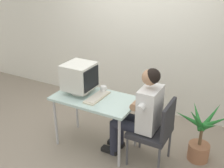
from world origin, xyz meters
TOP-DOWN VIEW (x-y plane):
  - ground_plane at (0.00, 0.00)m, footprint 12.00×12.00m
  - wall_back at (0.30, 1.40)m, footprint 8.00×0.10m
  - desk at (0.00, 0.00)m, footprint 1.11×0.62m
  - crt_monitor at (-0.26, 0.04)m, footprint 0.39×0.39m
  - keyboard at (0.03, 0.00)m, footprint 0.16×0.44m
  - office_chair at (0.85, 0.03)m, footprint 0.48×0.48m
  - person_seated at (0.64, 0.03)m, footprint 0.73×0.57m
  - potted_plant at (1.34, 0.38)m, footprint 0.67×0.56m
  - desk_mug at (0.02, 0.19)m, footprint 0.08×0.09m

SIDE VIEW (x-z plane):
  - ground_plane at x=0.00m, z-range 0.00..0.00m
  - potted_plant at x=1.34m, z-range -0.07..0.75m
  - office_chair at x=0.85m, z-range 0.06..0.95m
  - desk at x=0.00m, z-range 0.31..1.05m
  - person_seated at x=0.64m, z-range 0.05..1.33m
  - keyboard at x=0.03m, z-range 0.75..0.78m
  - desk_mug at x=0.02m, z-range 0.75..0.84m
  - crt_monitor at x=-0.26m, z-range 0.77..1.19m
  - wall_back at x=0.30m, z-range 0.00..3.00m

